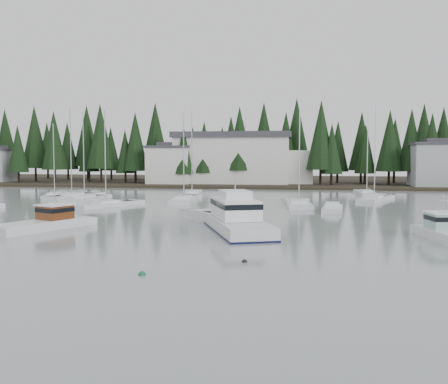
% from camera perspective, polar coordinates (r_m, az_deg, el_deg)
% --- Properties ---
extents(ground, '(260.00, 260.00, 0.00)m').
position_cam_1_polar(ground, '(26.83, -12.03, -9.85)').
color(ground, gray).
rests_on(ground, ground).
extents(far_shore_land, '(240.00, 54.00, 1.00)m').
position_cam_1_polar(far_shore_land, '(121.86, 4.25, 1.16)').
color(far_shore_land, black).
rests_on(far_shore_land, ground).
extents(conifer_treeline, '(200.00, 22.00, 20.00)m').
position_cam_1_polar(conifer_treeline, '(110.91, 3.82, 0.86)').
color(conifer_treeline, black).
rests_on(conifer_treeline, ground).
extents(house_west, '(9.54, 7.42, 8.75)m').
position_cam_1_polar(house_west, '(106.89, -6.16, 3.22)').
color(house_west, silver).
rests_on(house_west, ground).
extents(house_east_a, '(10.60, 8.48, 9.25)m').
position_cam_1_polar(house_east_a, '(105.78, 23.30, 3.02)').
color(house_east_a, '#999EA0').
rests_on(house_east_a, ground).
extents(harbor_inn, '(29.50, 11.50, 10.90)m').
position_cam_1_polar(harbor_inn, '(107.37, 2.09, 3.84)').
color(harbor_inn, silver).
rests_on(harbor_inn, ground).
extents(lobster_boat_brown, '(6.13, 8.66, 4.08)m').
position_cam_1_polar(lobster_boat_brown, '(46.58, -19.99, -3.46)').
color(lobster_boat_brown, silver).
rests_on(lobster_boat_brown, ground).
extents(cabin_cruiser_center, '(7.93, 12.99, 5.34)m').
position_cam_1_polar(cabin_cruiser_center, '(42.86, 1.40, -3.40)').
color(cabin_cruiser_center, silver).
rests_on(cabin_cruiser_center, ground).
extents(sailboat_0, '(3.68, 9.94, 12.68)m').
position_cam_1_polar(sailboat_0, '(64.23, 8.54, -1.56)').
color(sailboat_0, silver).
rests_on(sailboat_0, ground).
extents(sailboat_1, '(3.87, 10.08, 12.92)m').
position_cam_1_polar(sailboat_1, '(70.23, -4.61, -1.04)').
color(sailboat_1, silver).
rests_on(sailboat_1, ground).
extents(sailboat_4, '(4.34, 10.40, 14.18)m').
position_cam_1_polar(sailboat_4, '(80.70, -3.67, -0.34)').
color(sailboat_4, silver).
rests_on(sailboat_4, ground).
extents(sailboat_5, '(6.00, 8.88, 14.17)m').
position_cam_1_polar(sailboat_5, '(74.31, 16.77, -0.90)').
color(sailboat_5, silver).
rests_on(sailboat_5, ground).
extents(sailboat_7, '(2.71, 9.57, 14.78)m').
position_cam_1_polar(sailboat_7, '(85.06, 15.98, -0.25)').
color(sailboat_7, silver).
rests_on(sailboat_7, ground).
extents(sailboat_8, '(6.36, 9.18, 12.66)m').
position_cam_1_polar(sailboat_8, '(64.87, -13.33, -1.56)').
color(sailboat_8, silver).
rests_on(sailboat_8, ground).
extents(sailboat_9, '(5.00, 8.76, 11.87)m').
position_cam_1_polar(sailboat_9, '(81.13, -18.77, -0.54)').
color(sailboat_9, silver).
rests_on(sailboat_9, ground).
extents(sailboat_12, '(5.21, 9.84, 14.13)m').
position_cam_1_polar(sailboat_12, '(79.19, -16.99, -0.61)').
color(sailboat_12, silver).
rests_on(sailboat_12, ground).
extents(sailboat_13, '(3.03, 9.80, 13.35)m').
position_cam_1_polar(sailboat_13, '(73.76, -15.65, -0.92)').
color(sailboat_13, silver).
rests_on(sailboat_13, ground).
extents(runabout_1, '(2.86, 6.56, 1.42)m').
position_cam_1_polar(runabout_1, '(59.39, 12.29, -2.01)').
color(runabout_1, silver).
rests_on(runabout_1, ground).
extents(mooring_buoy_green, '(0.42, 0.42, 0.42)m').
position_cam_1_polar(mooring_buoy_green, '(27.76, -9.35, -9.34)').
color(mooring_buoy_green, '#145933').
rests_on(mooring_buoy_green, ground).
extents(mooring_buoy_dark, '(0.35, 0.35, 0.35)m').
position_cam_1_polar(mooring_buoy_dark, '(30.59, 2.36, -8.02)').
color(mooring_buoy_dark, black).
rests_on(mooring_buoy_dark, ground).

